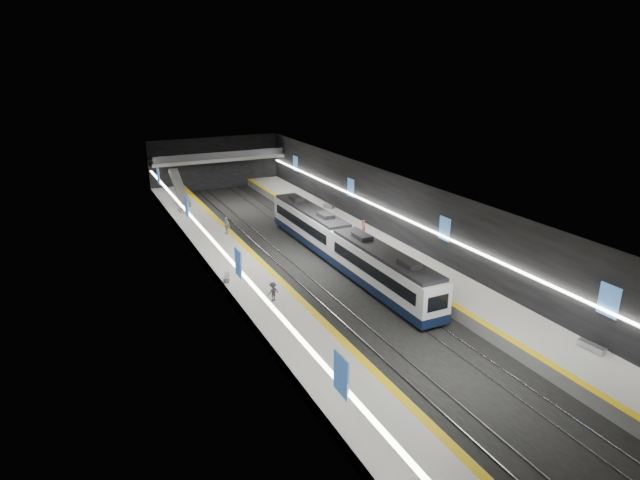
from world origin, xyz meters
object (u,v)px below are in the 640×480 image
bench_right_far (328,206)px  passenger_left_a (226,225)px  passenger_left_b (273,292)px  bench_left_far (181,210)px  escalator (179,187)px  train (343,244)px  passenger_right_a (363,228)px  bench_left_near (227,278)px  bench_right_near (592,347)px

bench_right_far → passenger_left_a: (-14.89, -4.59, 0.76)m
passenger_left_a → passenger_left_b: 18.35m
bench_left_far → escalator: bearing=76.6°
train → passenger_right_a: (4.76, 4.15, -0.26)m
train → bench_right_far: bearing=67.9°
escalator → passenger_right_a: escalator is taller
bench_left_near → passenger_left_b: passenger_left_b is taller
escalator → passenger_left_a: size_ratio=4.18×
bench_right_far → passenger_left_a: 15.60m
bench_left_far → passenger_left_a: size_ratio=0.89×
escalator → bench_right_near: escalator is taller
bench_right_far → escalator: bearing=121.5°
bench_left_far → passenger_left_a: (2.69, -10.93, 0.75)m
train → bench_right_near: bearing=-73.9°
bench_left_near → passenger_right_a: bearing=34.6°
train → bench_right_far: size_ratio=18.86×
train → passenger_left_b: bearing=-145.9°
escalator → bench_right_near: (16.63, -50.94, -1.68)m
escalator → bench_left_far: (-1.00, -5.35, -1.69)m
train → bench_left_far: size_ratio=17.68×
train → escalator: escalator is taller
passenger_right_a → passenger_left_a: (-13.08, 7.48, 0.02)m
train → bench_right_near: (6.63, -23.04, -0.97)m
bench_right_far → passenger_right_a: 12.22m
bench_left_near → bench_right_near: (18.63, -22.12, 0.02)m
bench_left_far → passenger_left_b: bearing=-90.6°
train → bench_left_far: 25.11m
bench_right_far → bench_left_near: bearing=-160.7°
passenger_left_a → passenger_left_b: bearing=-25.2°
passenger_left_a → passenger_left_b: size_ratio=1.21×
passenger_left_a → bench_left_near: bearing=-36.8°
bench_right_far → train: bearing=-135.4°
passenger_right_a → passenger_left_b: 18.18m
bench_left_far → passenger_left_b: size_ratio=1.07×
escalator → bench_right_far: (16.58, -11.69, -1.71)m
bench_left_far → passenger_right_a: bearing=-52.2°
bench_right_near → bench_left_near: bearing=124.7°
bench_left_far → passenger_left_b: passenger_left_b is taller
train → bench_left_near: train is taller
bench_left_near → passenger_left_a: (3.69, 12.55, 0.76)m
train → bench_right_far: train is taller
bench_right_far → passenger_left_a: passenger_left_a is taller
passenger_left_b → passenger_right_a: bearing=-159.6°
bench_left_far → train: bearing=-66.8°
bench_left_far → bench_right_near: (17.63, -45.59, 0.02)m
escalator → passenger_left_a: (1.69, -16.28, -0.94)m
bench_right_far → passenger_left_a: bearing=173.8°
bench_right_far → bench_right_near: bearing=-113.3°
escalator → bench_right_near: bearing=-71.9°
escalator → bench_left_near: escalator is taller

